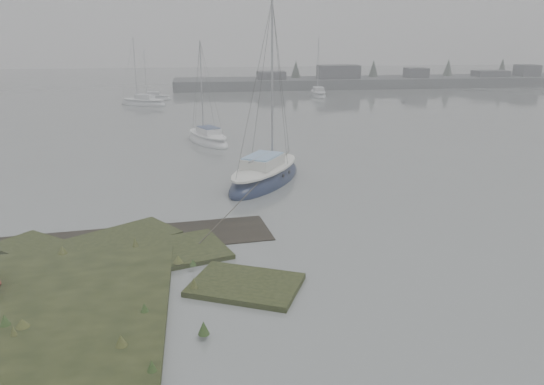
{
  "coord_description": "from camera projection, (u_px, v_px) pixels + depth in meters",
  "views": [
    {
      "loc": [
        -0.87,
        -16.38,
        8.2
      ],
      "look_at": [
        2.06,
        4.25,
        1.8
      ],
      "focal_mm": 35.0,
      "sensor_mm": 36.0,
      "label": 1
    }
  ],
  "objects": [
    {
      "name": "ground",
      "position": [
        207.0,
        128.0,
        46.42
      ],
      "size": [
        160.0,
        160.0,
        0.0
      ],
      "primitive_type": "plane",
      "color": "slate",
      "rests_on": "ground"
    },
    {
      "name": "far_shoreline",
      "position": [
        381.0,
        81.0,
        79.98
      ],
      "size": [
        60.0,
        8.0,
        4.15
      ],
      "color": "#4C4F51",
      "rests_on": "ground"
    },
    {
      "name": "sailboat_main",
      "position": [
        265.0,
        177.0,
        29.65
      ],
      "size": [
        6.06,
        7.66,
        10.57
      ],
      "rotation": [
        0.0,
        0.0,
        -0.56
      ],
      "color": "#121B36",
      "rests_on": "ground"
    },
    {
      "name": "sailboat_white",
      "position": [
        208.0,
        140.0,
        40.15
      ],
      "size": [
        4.07,
        5.99,
        8.08
      ],
      "rotation": [
        0.0,
        0.0,
        0.43
      ],
      "color": "silver",
      "rests_on": "ground"
    },
    {
      "name": "sailboat_far_a",
      "position": [
        143.0,
        103.0,
        60.21
      ],
      "size": [
        5.96,
        4.38,
        8.11
      ],
      "rotation": [
        0.0,
        0.0,
        1.08
      ],
      "color": "silver",
      "rests_on": "ground"
    },
    {
      "name": "sailboat_far_b",
      "position": [
        318.0,
        95.0,
        68.29
      ],
      "size": [
        2.29,
        5.75,
        7.94
      ],
      "rotation": [
        0.0,
        0.0,
        -0.08
      ],
      "color": "#A4A8AD",
      "rests_on": "ground"
    },
    {
      "name": "sailboat_far_c",
      "position": [
        152.0,
        98.0,
        64.81
      ],
      "size": [
        4.66,
        1.82,
        6.45
      ],
      "rotation": [
        0.0,
        0.0,
        1.5
      ],
      "color": "#A6AAAF",
      "rests_on": "ground"
    }
  ]
}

